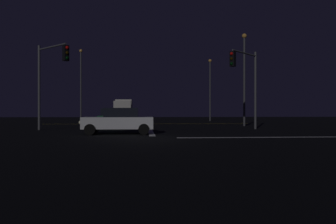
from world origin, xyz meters
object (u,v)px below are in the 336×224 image
traffic_signal_ne (246,75)px  streetlamp_left_far (81,80)px  streetlamp_right_near (244,72)px  traffic_signal_nw (50,71)px  sedan_red (120,116)px  sedan_blue (120,115)px  sedan_orange (113,117)px  box_truck (124,109)px  sedan_white_crossing (119,121)px  streetlamp_right_far (210,85)px  sedan_green (112,118)px

traffic_signal_ne → streetlamp_left_far: size_ratio=0.61×
streetlamp_left_far → streetlamp_right_near: bearing=-42.4°
traffic_signal_nw → sedan_red: bearing=74.3°
sedan_blue → traffic_signal_ne: 22.87m
sedan_blue → traffic_signal_ne: traffic_signal_ne is taller
sedan_orange → streetlamp_left_far: streetlamp_left_far is taller
box_truck → streetlamp_right_near: (12.12, -21.54, 3.21)m
sedan_white_crossing → traffic_signal_ne: 10.27m
sedan_blue → sedan_orange: bearing=-89.9°
sedan_orange → streetlamp_right_far: size_ratio=0.51×
sedan_orange → sedan_blue: 11.62m
sedan_green → sedan_white_crossing: bearing=-81.7°
traffic_signal_nw → streetlamp_right_far: (15.80, 22.25, 0.73)m
sedan_blue → box_truck: (0.03, 7.69, 0.91)m
sedan_orange → box_truck: bearing=90.0°
sedan_green → box_truck: box_truck is taller
sedan_blue → streetlamp_left_far: size_ratio=0.45×
sedan_white_crossing → traffic_signal_nw: (-5.04, 3.75, 3.42)m
sedan_white_crossing → streetlamp_left_far: (-6.79, 26.00, 4.73)m
sedan_orange → streetlamp_right_far: bearing=48.6°
streetlamp_right_near → streetlamp_right_far: 16.00m
sedan_white_crossing → sedan_blue: bearing=93.4°
sedan_green → streetlamp_right_far: size_ratio=0.51×
sedan_orange → streetlamp_left_far: 15.53m
sedan_blue → streetlamp_right_near: (12.16, -13.85, 4.12)m
sedan_red → sedan_white_crossing: size_ratio=1.00×
sedan_orange → streetlamp_right_far: (12.13, 13.77, 4.14)m
streetlamp_right_far → sedan_white_crossing: bearing=-112.5°
traffic_signal_nw → traffic_signal_ne: size_ratio=1.04×
sedan_red → streetlamp_left_far: (-5.73, 8.06, 4.73)m
box_truck → sedan_blue: bearing=-90.2°
sedan_white_crossing → traffic_signal_ne: (9.00, 3.74, 3.24)m
streetlamp_right_near → sedan_green: bearing=-164.8°
sedan_orange → sedan_white_crossing: bearing=-83.6°
box_truck → sedan_red: bearing=-88.7°
sedan_red → sedan_blue: same height
sedan_green → streetlamp_right_near: size_ratio=0.51×
sedan_blue → streetlamp_right_near: streetlamp_right_near is taller
sedan_green → box_truck: bearing=90.9°
sedan_white_crossing → streetlamp_right_near: streetlamp_right_near is taller
traffic_signal_nw → streetlamp_right_far: streetlamp_right_far is taller
sedan_green → sedan_blue: same height
sedan_green → traffic_signal_nw: 6.11m
sedan_green → traffic_signal_ne: bearing=-17.0°
traffic_signal_nw → streetlamp_right_near: 17.00m
sedan_orange → streetlamp_right_near: 13.01m
sedan_white_crossing → traffic_signal_ne: traffic_signal_ne is taller
streetlamp_right_far → sedan_red: bearing=-145.7°
streetlamp_left_far → sedan_blue: bearing=-21.7°
sedan_green → sedan_orange: 5.44m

